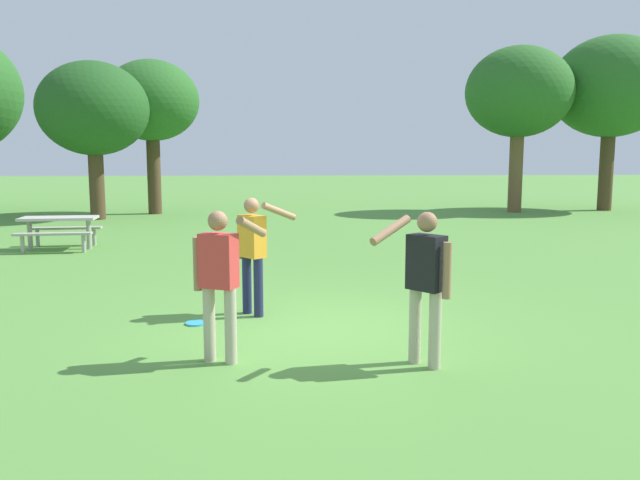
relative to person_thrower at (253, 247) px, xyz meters
name	(u,v)px	position (x,y,z in m)	size (l,w,h in m)	color
ground_plane	(314,329)	(0.81, -0.80, -0.96)	(120.00, 120.00, 0.00)	#568E3D
person_thrower	(253,247)	(0.00, 0.00, 0.00)	(0.84, 0.49, 1.64)	#1E234C
person_catcher	(425,277)	(1.90, -2.27, 0.00)	(0.84, 0.49, 1.64)	#B7AD93
person_bystander	(219,274)	(-0.26, -2.01, 0.00)	(0.79, 0.60, 1.64)	#B7AD93
frisbee	(196,323)	(-0.74, -0.45, -0.95)	(0.28, 0.28, 0.03)	#2D9EDB
picnic_table_near	(59,226)	(-4.86, 6.45, -0.40)	(1.82, 1.56, 0.77)	#B2ADA3
tree_broad_center	(93,110)	(-5.99, 13.53, 2.77)	(3.71, 3.71, 5.34)	#4C3823
tree_far_right	(152,102)	(-4.44, 15.54, 3.19)	(3.49, 3.49, 5.69)	#4C3823
tree_slender_mid	(519,93)	(9.39, 15.49, 3.58)	(4.03, 4.03, 6.30)	brown
tree_back_left	(611,88)	(13.27, 16.05, 3.86)	(4.62, 4.62, 6.83)	#4C3823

